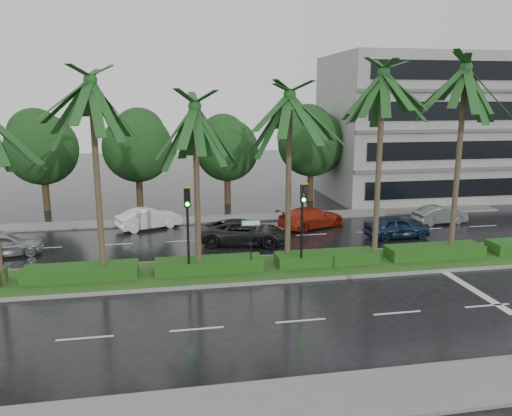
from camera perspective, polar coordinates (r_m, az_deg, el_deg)
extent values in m
plane|color=black|center=(24.31, 1.97, -7.83)|extent=(120.00, 120.00, 0.00)
cube|color=slate|center=(15.47, 10.59, -20.42)|extent=(40.00, 2.40, 0.12)
cube|color=slate|center=(35.62, -2.14, -1.17)|extent=(40.00, 2.00, 0.12)
cube|color=gray|center=(25.21, 1.48, -6.91)|extent=(36.00, 4.00, 0.14)
cube|color=#23521B|center=(25.18, 1.48, -6.75)|extent=(35.60, 3.70, 0.02)
cube|color=#184413|center=(24.93, -19.36, -6.93)|extent=(5.20, 1.40, 0.60)
cube|color=#184413|center=(24.67, -5.39, -6.47)|extent=(5.20, 1.40, 0.60)
cube|color=#184413|center=(25.84, 8.05, -5.66)|extent=(5.20, 1.40, 0.60)
cube|color=#184413|center=(28.26, 19.71, -4.70)|extent=(5.20, 1.40, 0.60)
cube|color=silver|center=(31.27, -23.10, -4.21)|extent=(2.00, 0.12, 0.01)
cube|color=silver|center=(19.45, -18.98, -13.88)|extent=(2.00, 0.12, 0.01)
cube|color=silver|center=(30.61, -15.78, -4.01)|extent=(2.00, 0.12, 0.01)
cube|color=silver|center=(19.23, -6.78, -13.57)|extent=(2.00, 0.12, 0.01)
cube|color=silver|center=(30.47, -8.26, -3.74)|extent=(2.00, 0.12, 0.01)
cube|color=silver|center=(19.82, 5.13, -12.70)|extent=(2.00, 0.12, 0.01)
cube|color=silver|center=(30.85, -0.80, -3.41)|extent=(2.00, 0.12, 0.01)
cube|color=silver|center=(21.17, 15.83, -11.45)|extent=(2.00, 0.12, 0.01)
cube|color=silver|center=(31.74, 6.34, -3.04)|extent=(2.00, 0.12, 0.01)
cube|color=silver|center=(23.15, 24.91, -10.08)|extent=(2.00, 0.12, 0.01)
cube|color=silver|center=(33.08, 13.00, -2.64)|extent=(2.00, 0.12, 0.01)
cube|color=silver|center=(34.84, 19.07, -2.26)|extent=(2.00, 0.12, 0.01)
cube|color=silver|center=(36.95, 24.49, -1.89)|extent=(2.00, 0.12, 0.01)
cube|color=silver|center=(24.94, 23.22, -8.32)|extent=(0.40, 6.00, 0.01)
cylinder|color=#433226|center=(25.76, -27.11, -7.18)|extent=(0.40, 0.40, 0.44)
cylinder|color=#433226|center=(23.87, -17.68, 2.84)|extent=(0.28, 0.28, 9.06)
cylinder|color=#433226|center=(24.91, -17.03, -6.98)|extent=(0.40, 0.40, 0.44)
cylinder|color=#433226|center=(23.62, -6.76, 1.83)|extent=(0.28, 0.28, 7.92)
cylinder|color=#433226|center=(24.57, -6.54, -6.77)|extent=(0.40, 0.40, 0.44)
cylinder|color=#433226|center=(24.55, 3.73, 2.91)|extent=(0.28, 0.28, 8.44)
cylinder|color=#433226|center=(25.51, 3.61, -5.99)|extent=(0.40, 0.40, 0.44)
cylinder|color=#433226|center=(25.56, 13.83, 4.14)|extent=(0.28, 0.28, 9.49)
cylinder|color=#433226|center=(26.56, 13.33, -5.55)|extent=(0.40, 0.40, 0.44)
cylinder|color=#433226|center=(27.94, 22.08, 4.57)|extent=(0.28, 0.28, 9.78)
cylinder|color=#433226|center=(28.87, 21.33, -4.64)|extent=(0.40, 0.40, 0.44)
cylinder|color=black|center=(23.62, -7.75, -3.82)|extent=(0.12, 0.12, 3.40)
cube|color=black|center=(22.94, -7.88, 1.22)|extent=(0.30, 0.18, 0.90)
cube|color=gold|center=(22.74, -7.91, 2.35)|extent=(0.34, 0.12, 0.06)
cylinder|color=black|center=(22.79, -7.89, 1.91)|extent=(0.18, 0.04, 0.18)
cylinder|color=black|center=(22.84, -7.87, 1.17)|extent=(0.18, 0.04, 0.18)
cylinder|color=#0CE519|center=(22.90, -7.85, 0.43)|extent=(0.18, 0.04, 0.18)
cylinder|color=black|center=(24.46, 5.24, -3.19)|extent=(0.12, 0.12, 3.40)
cube|color=black|center=(23.81, 5.46, 1.68)|extent=(0.30, 0.18, 0.90)
cube|color=gold|center=(23.61, 5.56, 2.77)|extent=(0.34, 0.12, 0.06)
cylinder|color=black|center=(23.66, 5.54, 2.35)|extent=(0.18, 0.04, 0.18)
cylinder|color=black|center=(23.71, 5.52, 1.64)|extent=(0.18, 0.04, 0.18)
cylinder|color=#0CE519|center=(23.77, 5.51, 0.93)|extent=(0.18, 0.04, 0.18)
cylinder|color=black|center=(24.13, -0.59, -4.35)|extent=(0.06, 0.06, 2.60)
cube|color=#0C5926|center=(23.80, -0.58, -1.71)|extent=(0.95, 0.04, 0.30)
cube|color=white|center=(23.78, -0.57, -1.73)|extent=(0.85, 0.01, 0.22)
cylinder|color=#3B291B|center=(41.41, -22.88, 1.53)|extent=(0.52, 0.52, 2.61)
sphere|color=#1A3915|center=(40.97, -23.27, 6.20)|extent=(5.37, 5.37, 5.37)
sphere|color=#1A3915|center=(41.18, -23.31, 7.68)|extent=(4.03, 4.03, 4.03)
cylinder|color=#3B291B|center=(40.46, -13.16, 1.95)|extent=(0.52, 0.52, 2.62)
sphere|color=#1A3915|center=(40.01, -13.40, 6.74)|extent=(5.38, 5.38, 5.38)
sphere|color=#1A3915|center=(40.22, -13.46, 8.27)|extent=(4.04, 4.04, 4.04)
cylinder|color=#3B291B|center=(40.72, -3.27, 2.20)|extent=(0.52, 0.52, 2.45)
sphere|color=#1A3915|center=(40.28, -3.33, 6.66)|extent=(5.03, 5.03, 5.03)
sphere|color=#1A3915|center=(40.49, -3.40, 8.08)|extent=(3.78, 3.78, 3.78)
cylinder|color=#3B291B|center=(42.12, 6.23, 2.66)|extent=(0.52, 0.52, 2.70)
sphere|color=#1A3915|center=(41.68, 6.34, 7.42)|extent=(5.55, 5.55, 5.55)
sphere|color=#1A3915|center=(41.89, 6.26, 8.93)|extent=(4.16, 4.16, 4.16)
cylinder|color=#3B291B|center=(44.61, 14.89, 2.82)|extent=(0.52, 0.52, 2.64)
sphere|color=#1A3915|center=(44.20, 15.13, 7.20)|extent=(5.42, 5.42, 5.42)
sphere|color=#1A3915|center=(44.40, 15.04, 8.60)|extent=(4.07, 4.07, 4.07)
cube|color=gray|center=(45.92, 18.38, 8.75)|extent=(16.00, 10.00, 12.00)
imported|color=#95969C|center=(30.36, -26.86, -3.73)|extent=(2.50, 4.21, 1.34)
imported|color=white|center=(33.58, -12.13, -1.18)|extent=(2.96, 4.44, 1.38)
imported|color=#232326|center=(29.45, -1.38, -2.76)|extent=(3.40, 5.50, 1.42)
imported|color=#A72512|center=(33.30, 6.35, -1.09)|extent=(3.61, 5.14, 1.38)
imported|color=#162843|center=(31.94, 15.82, -2.09)|extent=(1.64, 4.00, 1.36)
imported|color=#5B5F61|center=(36.45, 20.28, -0.74)|extent=(1.72, 3.86, 1.23)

